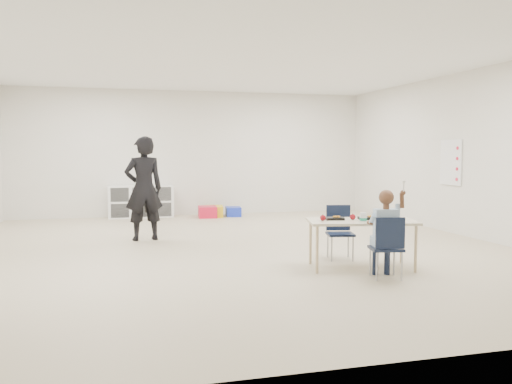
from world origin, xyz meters
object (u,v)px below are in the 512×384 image
object	(u,v)px
child	(386,229)
adult	(144,189)
table	(361,244)
chair_near	(386,247)
cubby_shelf	(141,201)

from	to	relation	value
child	adult	distance (m)	4.25
table	child	bearing A→B (deg)	-74.65
adult	child	bearing A→B (deg)	117.69
child	adult	world-z (taller)	adult
chair_near	adult	size ratio (longest dim) A/B	0.43
chair_near	cubby_shelf	world-z (taller)	chair_near
cubby_shelf	adult	distance (m)	3.14
table	child	size ratio (longest dim) A/B	1.25
chair_near	child	distance (m)	0.21
table	adult	bearing A→B (deg)	143.12
chair_near	adult	distance (m)	4.26
cubby_shelf	adult	xyz separation A→B (m)	(-0.11, -3.10, 0.49)
table	chair_near	distance (m)	0.57
table	cubby_shelf	xyz separation A→B (m)	(-2.35, 5.96, 0.05)
table	chair_near	bearing A→B (deg)	-74.65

